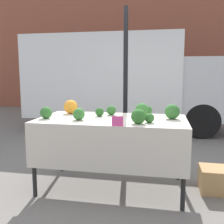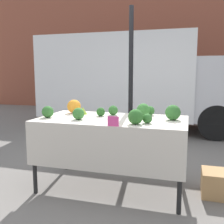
# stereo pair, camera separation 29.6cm
# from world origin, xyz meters

# --- Properties ---
(ground_plane) EXTENTS (40.00, 40.00, 0.00)m
(ground_plane) POSITION_xyz_m (0.00, 0.00, 0.00)
(ground_plane) COLOR slate
(building_facade) EXTENTS (16.00, 0.60, 5.40)m
(building_facade) POSITION_xyz_m (0.00, 7.71, 2.70)
(building_facade) COLOR brown
(building_facade) RESTS_ON ground_plane
(tent_pole) EXTENTS (0.07, 0.07, 2.46)m
(tent_pole) POSITION_xyz_m (0.04, 0.90, 1.23)
(tent_pole) COLOR black
(tent_pole) RESTS_ON ground_plane
(parked_truck) EXTENTS (5.08, 1.89, 2.40)m
(parked_truck) POSITION_xyz_m (-0.48, 3.74, 1.30)
(parked_truck) COLOR white
(parked_truck) RESTS_ON ground_plane
(market_table) EXTENTS (1.83, 0.97, 0.90)m
(market_table) POSITION_xyz_m (0.00, -0.07, 0.79)
(market_table) COLOR beige
(market_table) RESTS_ON ground_plane
(orange_cauliflower) EXTENTS (0.19, 0.19, 0.19)m
(orange_cauliflower) POSITION_xyz_m (-0.64, 0.27, 1.00)
(orange_cauliflower) COLOR orange
(orange_cauliflower) RESTS_ON market_table
(romanesco_head) EXTENTS (0.12, 0.12, 0.10)m
(romanesco_head) POSITION_xyz_m (-0.48, 0.21, 0.95)
(romanesco_head) COLOR #93B238
(romanesco_head) RESTS_ON market_table
(broccoli_head_0) EXTENTS (0.12, 0.12, 0.12)m
(broccoli_head_0) POSITION_xyz_m (0.42, 0.38, 0.96)
(broccoli_head_0) COLOR #336B2D
(broccoli_head_0) RESTS_ON market_table
(broccoli_head_1) EXTENTS (0.17, 0.17, 0.17)m
(broccoli_head_1) POSITION_xyz_m (0.35, 0.24, 0.99)
(broccoli_head_1) COLOR #387533
(broccoli_head_1) RESTS_ON market_table
(broccoli_head_2) EXTENTS (0.14, 0.14, 0.14)m
(broccoli_head_2) POSITION_xyz_m (-0.37, -0.19, 0.97)
(broccoli_head_2) COLOR #387533
(broccoli_head_2) RESTS_ON market_table
(broccoli_head_3) EXTENTS (0.17, 0.17, 0.17)m
(broccoli_head_3) POSITION_xyz_m (0.36, -0.30, 0.99)
(broccoli_head_3) COLOR #2D6628
(broccoli_head_3) RESTS_ON market_table
(broccoli_head_4) EXTENTS (0.11, 0.11, 0.11)m
(broccoli_head_4) POSITION_xyz_m (-0.19, 0.12, 0.96)
(broccoli_head_4) COLOR #285B23
(broccoli_head_4) RESTS_ON market_table
(broccoli_head_5) EXTENTS (0.13, 0.13, 0.13)m
(broccoli_head_5) POSITION_xyz_m (-0.06, 0.26, 0.97)
(broccoli_head_5) COLOR #336B2D
(broccoli_head_5) RESTS_ON market_table
(broccoli_head_6) EXTENTS (0.11, 0.11, 0.11)m
(broccoli_head_6) POSITION_xyz_m (0.47, -0.21, 0.96)
(broccoli_head_6) COLOR #336B2D
(broccoli_head_6) RESTS_ON market_table
(broccoli_head_7) EXTENTS (0.15, 0.15, 0.15)m
(broccoli_head_7) POSITION_xyz_m (-0.80, -0.17, 0.98)
(broccoli_head_7) COLOR #336B2D
(broccoli_head_7) RESTS_ON market_table
(broccoli_head_8) EXTENTS (0.18, 0.18, 0.18)m
(broccoli_head_8) POSITION_xyz_m (0.73, 0.09, 0.99)
(broccoli_head_8) COLOR #336B2D
(broccoli_head_8) RESTS_ON market_table
(price_sign) EXTENTS (0.12, 0.01, 0.11)m
(price_sign) POSITION_xyz_m (0.15, -0.47, 0.96)
(price_sign) COLOR #EF4793
(price_sign) RESTS_ON market_table
(produce_crate) EXTENTS (0.50, 0.37, 0.30)m
(produce_crate) POSITION_xyz_m (1.35, 0.13, 0.15)
(produce_crate) COLOR tan
(produce_crate) RESTS_ON ground_plane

